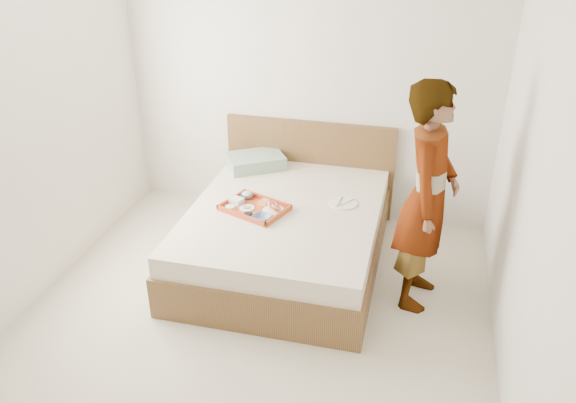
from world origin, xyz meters
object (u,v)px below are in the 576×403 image
(bed, at_px, (285,235))
(person, at_px, (427,198))
(tray, at_px, (255,207))
(dinner_plate, at_px, (343,203))

(bed, height_order, person, person)
(bed, relative_size, person, 1.13)
(tray, distance_m, person, 1.42)
(person, bearing_deg, tray, 92.50)
(bed, height_order, tray, tray)
(tray, height_order, person, person)
(person, bearing_deg, dinner_plate, 66.18)
(tray, bearing_deg, bed, 42.44)
(tray, xyz_separation_m, dinner_plate, (0.70, 0.29, -0.02))
(dinner_plate, bearing_deg, bed, -157.23)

